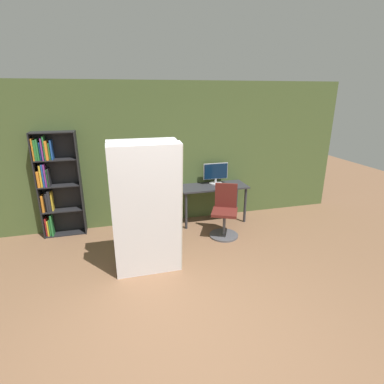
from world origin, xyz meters
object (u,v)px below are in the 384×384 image
office_chair (225,215)px  mattress_far (145,205)px  mattress_near (148,213)px  bookshelf (54,183)px  monitor (216,173)px

office_chair → mattress_far: mattress_far is taller
mattress_near → mattress_far: bearing=90.0°
mattress_far → mattress_near: bearing=-90.0°
bookshelf → mattress_near: 2.23m
monitor → mattress_near: bearing=-132.9°
office_chair → mattress_near: mattress_near is taller
mattress_near → mattress_far: mattress_near is taller
mattress_far → bookshelf: bearing=134.8°
bookshelf → mattress_near: (1.42, -1.72, -0.02)m
bookshelf → mattress_far: (1.42, -1.43, -0.02)m
monitor → mattress_near: 2.29m
office_chair → mattress_near: size_ratio=0.50×
monitor → bookshelf: bookshelf is taller
bookshelf → mattress_far: 2.02m
monitor → mattress_far: (-1.56, -1.39, -0.01)m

